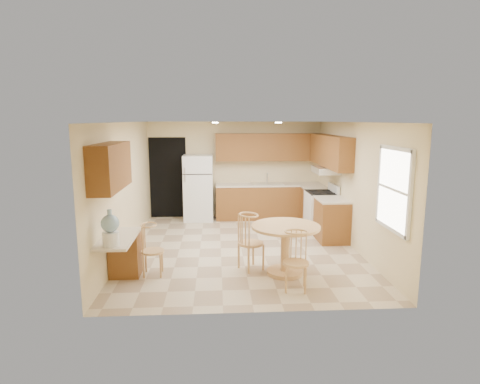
{
  "coord_description": "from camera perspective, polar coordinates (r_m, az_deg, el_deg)",
  "views": [
    {
      "loc": [
        -0.48,
        -7.73,
        2.55
      ],
      "look_at": [
        -0.01,
        0.3,
        1.09
      ],
      "focal_mm": 30.0,
      "sensor_mm": 36.0,
      "label": 1
    }
  ],
  "objects": [
    {
      "name": "chair_table_b",
      "position": [
        6.05,
        8.14,
        -9.16
      ],
      "size": [
        0.4,
        0.41,
        0.9
      ],
      "rotation": [
        0.0,
        0.0,
        2.96
      ],
      "color": "tan",
      "rests_on": "floor"
    },
    {
      "name": "base_cab_right_b",
      "position": [
        8.75,
        12.9,
        -4.0
      ],
      "size": [
        0.6,
        0.8,
        0.87
      ],
      "primitive_type": "cube",
      "color": "brown",
      "rests_on": "floor"
    },
    {
      "name": "counter_right_b",
      "position": [
        8.65,
        13.02,
        -1.07
      ],
      "size": [
        0.63,
        0.8,
        0.04
      ],
      "primitive_type": "cube",
      "color": "beige",
      "rests_on": "base_cab_right_b"
    },
    {
      "name": "wall_left",
      "position": [
        8.03,
        -16.05,
        0.55
      ],
      "size": [
        0.02,
        5.5,
        2.5
      ],
      "primitive_type": "cube",
      "color": "beige",
      "rests_on": "floor"
    },
    {
      "name": "chair_desk",
      "position": [
        6.72,
        -12.46,
        -7.51
      ],
      "size": [
        0.38,
        0.49,
        0.86
      ],
      "rotation": [
        0.0,
        0.0,
        -1.53
      ],
      "color": "tan",
      "rests_on": "floor"
    },
    {
      "name": "window",
      "position": [
        6.56,
        21.08,
        0.37
      ],
      "size": [
        0.06,
        1.12,
        1.3
      ],
      "color": "white",
      "rests_on": "wall_right"
    },
    {
      "name": "upper_cab_right",
      "position": [
        9.33,
        12.67,
        5.71
      ],
      "size": [
        0.33,
        2.42,
        0.7
      ],
      "primitive_type": "cube",
      "color": "brown",
      "rests_on": "wall_right"
    },
    {
      "name": "refrigerator",
      "position": [
        10.28,
        -5.95,
        0.6
      ],
      "size": [
        0.74,
        0.72,
        1.67
      ],
      "color": "white",
      "rests_on": "floor"
    },
    {
      "name": "counter_back",
      "position": [
        10.4,
        4.16,
        1.05
      ],
      "size": [
        2.75,
        0.63,
        0.04
      ],
      "primitive_type": "cube",
      "color": "beige",
      "rests_on": "base_cab_back"
    },
    {
      "name": "dining_table",
      "position": [
        6.73,
        6.47,
        -7.11
      ],
      "size": [
        1.13,
        1.13,
        0.84
      ],
      "rotation": [
        0.0,
        0.0,
        0.02
      ],
      "color": "tan",
      "rests_on": "floor"
    },
    {
      "name": "stove",
      "position": [
        9.46,
        11.46,
        -2.65
      ],
      "size": [
        0.65,
        0.76,
        1.09
      ],
      "color": "white",
      "rests_on": "floor"
    },
    {
      "name": "chair_table_a",
      "position": [
        6.79,
        1.65,
        -6.49
      ],
      "size": [
        0.43,
        0.55,
        0.97
      ],
      "rotation": [
        0.0,
        0.0,
        -1.06
      ],
      "color": "tan",
      "rests_on": "floor"
    },
    {
      "name": "counter_right_a",
      "position": [
        10.03,
        10.7,
        0.55
      ],
      "size": [
        0.63,
        0.59,
        0.04
      ],
      "primitive_type": "cube",
      "color": "beige",
      "rests_on": "base_cab_right_a"
    },
    {
      "name": "doorway",
      "position": [
        10.65,
        -10.2,
        2.0
      ],
      "size": [
        0.9,
        0.02,
        2.1
      ],
      "primitive_type": "cube",
      "color": "black",
      "rests_on": "floor"
    },
    {
      "name": "desk_top",
      "position": [
        6.47,
        -16.9,
        -6.33
      ],
      "size": [
        0.5,
        1.2,
        0.04
      ],
      "primitive_type": "cube",
      "color": "beige",
      "rests_on": "desk_pedestal"
    },
    {
      "name": "floor",
      "position": [
        8.15,
        0.18,
        -7.96
      ],
      "size": [
        5.5,
        5.5,
        0.0
      ],
      "primitive_type": "plane",
      "color": "beige",
      "rests_on": "ground"
    },
    {
      "name": "upper_cab_left",
      "position": [
        6.37,
        -17.95,
        3.47
      ],
      "size": [
        0.33,
        1.4,
        0.7
      ],
      "primitive_type": "cube",
      "color": "brown",
      "rests_on": "wall_left"
    },
    {
      "name": "wall_front",
      "position": [
        5.17,
        2.1,
        -4.3
      ],
      "size": [
        4.5,
        0.02,
        2.5
      ],
      "primitive_type": "cube",
      "color": "beige",
      "rests_on": "floor"
    },
    {
      "name": "ceiling",
      "position": [
        7.75,
        0.19,
        9.9
      ],
      "size": [
        4.5,
        5.5,
        0.02
      ],
      "primitive_type": "cube",
      "color": "white",
      "rests_on": "wall_back"
    },
    {
      "name": "range_hood",
      "position": [
        9.32,
        12.11,
        3.07
      ],
      "size": [
        0.5,
        0.76,
        0.14
      ],
      "primitive_type": "cube",
      "color": "silver",
      "rests_on": "upper_cab_right"
    },
    {
      "name": "can_light_a",
      "position": [
        8.93,
        -3.55,
        9.83
      ],
      "size": [
        0.14,
        0.14,
        0.02
      ],
      "primitive_type": "cylinder",
      "color": "white",
      "rests_on": "ceiling"
    },
    {
      "name": "upper_cab_back",
      "position": [
        10.43,
        4.13,
        6.39
      ],
      "size": [
        2.75,
        0.33,
        0.7
      ],
      "primitive_type": "cube",
      "color": "brown",
      "rests_on": "wall_back"
    },
    {
      "name": "desk_pedestal",
      "position": [
        6.94,
        -16.01,
        -8.54
      ],
      "size": [
        0.48,
        0.42,
        0.72
      ],
      "primitive_type": "cube",
      "color": "brown",
      "rests_on": "floor"
    },
    {
      "name": "base_cab_back",
      "position": [
        10.49,
        4.12,
        -1.4
      ],
      "size": [
        2.75,
        0.6,
        0.87
      ],
      "primitive_type": "cube",
      "color": "brown",
      "rests_on": "floor"
    },
    {
      "name": "base_cab_right_a",
      "position": [
        10.11,
        10.62,
        -1.99
      ],
      "size": [
        0.6,
        0.59,
        0.87
      ],
      "primitive_type": "cube",
      "color": "brown",
      "rests_on": "floor"
    },
    {
      "name": "wall_right",
      "position": [
        8.3,
        15.88,
        0.86
      ],
      "size": [
        0.02,
        5.5,
        2.5
      ],
      "primitive_type": "cube",
      "color": "beige",
      "rests_on": "floor"
    },
    {
      "name": "can_light_b",
      "position": [
        9.04,
        5.5,
        9.81
      ],
      "size": [
        0.14,
        0.14,
        0.02
      ],
      "primitive_type": "cylinder",
      "color": "white",
      "rests_on": "ceiling"
    },
    {
      "name": "sink",
      "position": [
        10.4,
        4.02,
        1.17
      ],
      "size": [
        0.78,
        0.44,
        0.01
      ],
      "primitive_type": "cube",
      "color": "silver",
      "rests_on": "counter_back"
    },
    {
      "name": "water_crock",
      "position": [
        6.01,
        -17.95,
        -5.09
      ],
      "size": [
        0.26,
        0.26,
        0.53
      ],
      "color": "white",
      "rests_on": "desk_top"
    },
    {
      "name": "wall_back",
      "position": [
        10.57,
        -0.75,
        3.2
      ],
      "size": [
        4.5,
        0.02,
        2.5
      ],
      "primitive_type": "cube",
      "color": "beige",
      "rests_on": "floor"
    }
  ]
}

